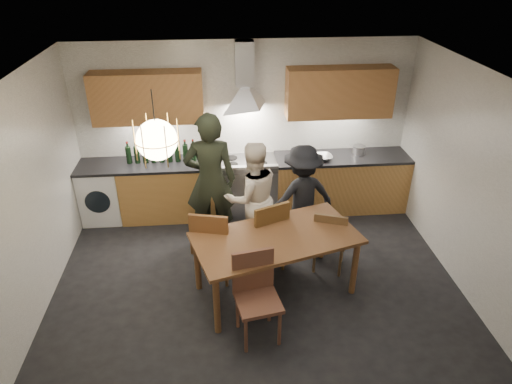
{
  "coord_description": "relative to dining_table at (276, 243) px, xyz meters",
  "views": [
    {
      "loc": [
        -0.41,
        -4.27,
        3.79
      ],
      "look_at": [
        0.01,
        0.4,
        1.2
      ],
      "focal_mm": 32.0,
      "sensor_mm": 36.0,
      "label": 1
    }
  ],
  "objects": [
    {
      "name": "ground",
      "position": [
        -0.21,
        -0.05,
        -0.7
      ],
      "size": [
        5.0,
        5.0,
        0.0
      ],
      "primitive_type": "plane",
      "color": "black",
      "rests_on": "ground"
    },
    {
      "name": "room_shell",
      "position": [
        -0.21,
        -0.05,
        1.0
      ],
      "size": [
        5.02,
        4.52,
        2.61
      ],
      "color": "white",
      "rests_on": "ground"
    },
    {
      "name": "counter_run",
      "position": [
        -0.19,
        1.9,
        -0.25
      ],
      "size": [
        5.0,
        0.62,
        0.9
      ],
      "color": "tan",
      "rests_on": "ground"
    },
    {
      "name": "range_stove",
      "position": [
        -0.21,
        1.9,
        -0.26
      ],
      "size": [
        0.9,
        0.6,
        0.92
      ],
      "color": "silver",
      "rests_on": "ground"
    },
    {
      "name": "wall_fixtures",
      "position": [
        -0.21,
        2.02,
        1.17
      ],
      "size": [
        4.3,
        0.54,
        1.1
      ],
      "color": "#BD8148",
      "rests_on": "ground"
    },
    {
      "name": "pendant_lamp",
      "position": [
        -1.21,
        -0.15,
        1.4
      ],
      "size": [
        0.43,
        0.43,
        0.7
      ],
      "color": "black",
      "rests_on": "ground"
    },
    {
      "name": "dining_table",
      "position": [
        0.0,
        0.0,
        0.0
      ],
      "size": [
        2.08,
        1.45,
        0.8
      ],
      "rotation": [
        0.0,
        0.0,
        0.29
      ],
      "color": "brown",
      "rests_on": "ground"
    },
    {
      "name": "chair_back_left",
      "position": [
        -0.75,
        0.27,
        -0.12
      ],
      "size": [
        0.56,
        0.56,
        1.03
      ],
      "rotation": [
        0.0,
        0.0,
        2.91
      ],
      "color": "brown",
      "rests_on": "ground"
    },
    {
      "name": "chair_back_mid",
      "position": [
        -0.06,
        0.41,
        -0.11
      ],
      "size": [
        0.61,
        0.61,
        1.03
      ],
      "rotation": [
        0.0,
        0.0,
        3.53
      ],
      "color": "brown",
      "rests_on": "ground"
    },
    {
      "name": "chair_back_right",
      "position": [
        0.73,
        0.32,
        -0.19
      ],
      "size": [
        0.52,
        0.52,
        0.9
      ],
      "rotation": [
        0.0,
        0.0,
        2.8
      ],
      "color": "brown",
      "rests_on": "ground"
    },
    {
      "name": "chair_front",
      "position": [
        -0.29,
        -0.63,
        -0.13
      ],
      "size": [
        0.52,
        0.52,
        1.0
      ],
      "rotation": [
        0.0,
        0.0,
        0.19
      ],
      "color": "brown",
      "rests_on": "ground"
    },
    {
      "name": "person_left",
      "position": [
        -0.75,
        1.16,
        0.25
      ],
      "size": [
        0.7,
        0.46,
        1.92
      ],
      "primitive_type": "imported",
      "rotation": [
        0.0,
        0.0,
        3.14
      ],
      "color": "black",
      "rests_on": "ground"
    },
    {
      "name": "person_mid",
      "position": [
        -0.2,
        0.95,
        0.08
      ],
      "size": [
        0.9,
        0.78,
        1.58
      ],
      "primitive_type": "imported",
      "rotation": [
        0.0,
        0.0,
        3.41
      ],
      "color": "white",
      "rests_on": "ground"
    },
    {
      "name": "person_right",
      "position": [
        0.48,
        1.02,
        0.03
      ],
      "size": [
        1.06,
        0.76,
        1.47
      ],
      "primitive_type": "imported",
      "rotation": [
        0.0,
        0.0,
        3.39
      ],
      "color": "black",
      "rests_on": "ground"
    },
    {
      "name": "mixing_bowl",
      "position": [
        0.94,
        1.82,
        0.23
      ],
      "size": [
        0.3,
        0.3,
        0.07
      ],
      "primitive_type": "imported",
      "rotation": [
        0.0,
        0.0,
        0.09
      ],
      "color": "silver",
      "rests_on": "counter_run"
    },
    {
      "name": "stock_pot",
      "position": [
        1.53,
        1.96,
        0.26
      ],
      "size": [
        0.21,
        0.21,
        0.13
      ],
      "primitive_type": "cylinder",
      "rotation": [
        0.0,
        0.0,
        0.19
      ],
      "color": "silver",
      "rests_on": "counter_run"
    },
    {
      "name": "wine_bottles",
      "position": [
        -1.47,
        1.95,
        0.36
      ],
      "size": [
        1.03,
        0.08,
        0.33
      ],
      "color": "black",
      "rests_on": "counter_run"
    }
  ]
}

